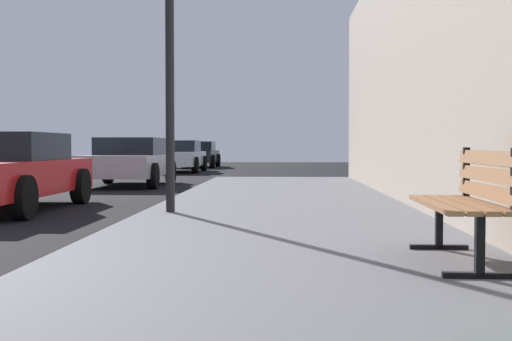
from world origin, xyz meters
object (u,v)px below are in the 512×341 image
Objects in this scene: bench at (469,197)px; car_silver at (129,161)px; car_black at (197,154)px; car_red at (4,171)px; car_white at (178,156)px.

bench is 13.63m from car_silver.
car_black is (-5.70, 28.01, -0.01)m from bench.
car_black is at bearing 102.41° from bench.
car_red and car_black have the same top height.
bench is 0.35× the size of car_white.
car_red is 1.05× the size of car_silver.
car_red is at bearing 138.03° from bench.
car_black is at bearing -89.86° from car_white.
car_white is at bearing 105.48° from bench.
car_silver is (-5.51, 12.47, -0.01)m from bench.
car_red is 0.97× the size of car_white.
car_red is (-5.99, 5.56, -0.01)m from bench.
car_silver is 9.40m from car_white.
bench is 22.60m from car_white.
bench is 0.36× the size of car_red.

